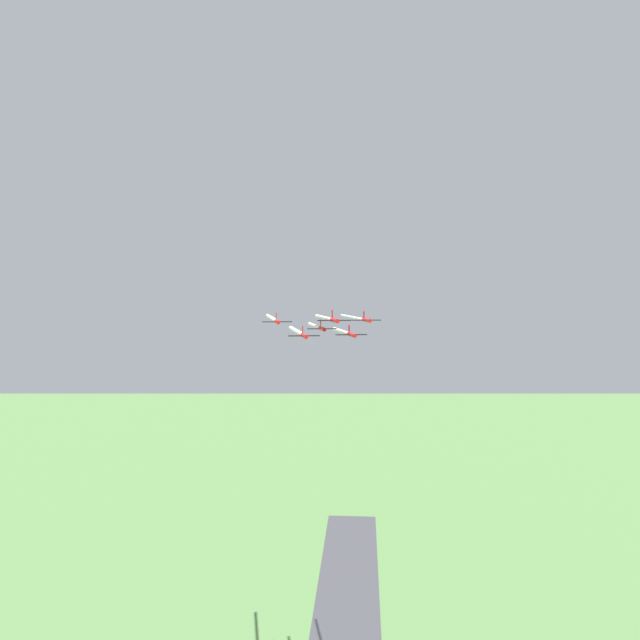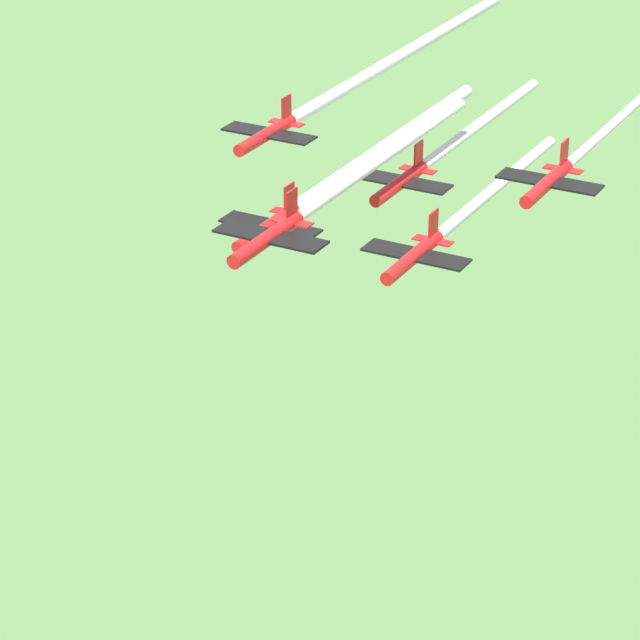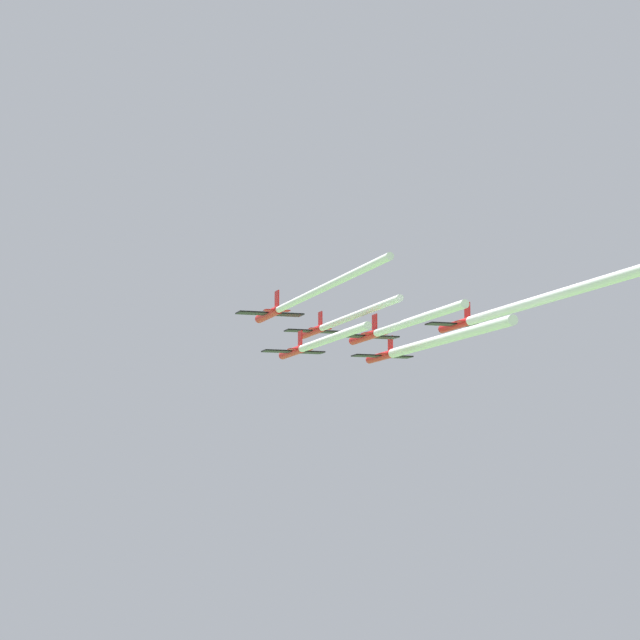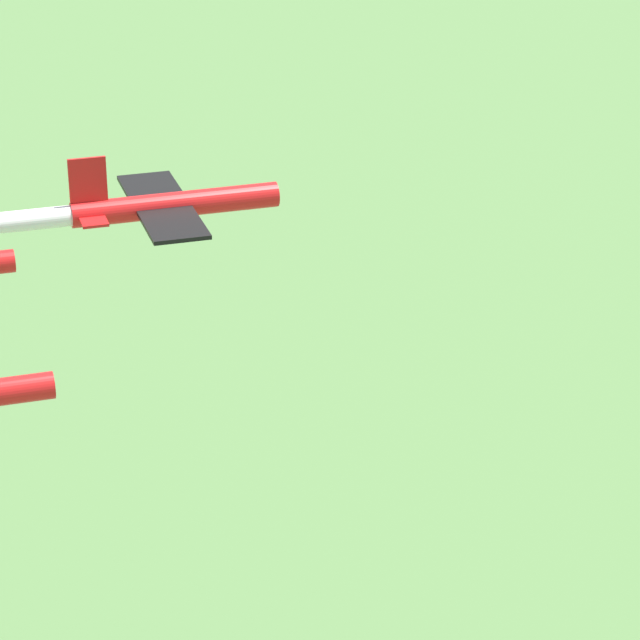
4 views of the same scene
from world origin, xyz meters
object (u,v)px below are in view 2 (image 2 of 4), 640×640
(jet_0, at_px, (269,237))
(jet_1, at_px, (415,255))
(jet_5, at_px, (268,134))
(jet_4, at_px, (401,182))
(jet_2, at_px, (269,226))
(jet_3, at_px, (548,182))

(jet_0, bearing_deg, jet_1, -120.47)
(jet_0, xyz_separation_m, jet_5, (-25.69, -12.65, -1.39))
(jet_4, bearing_deg, jet_1, 120.47)
(jet_0, distance_m, jet_5, 28.67)
(jet_2, distance_m, jet_3, 25.36)
(jet_2, height_order, jet_5, jet_5)
(jet_2, height_order, jet_4, jet_4)
(jet_1, bearing_deg, jet_2, -0.00)
(jet_1, distance_m, jet_3, 14.83)
(jet_0, relative_size, jet_5, 1.00)
(jet_1, relative_size, jet_5, 1.00)
(jet_2, xyz_separation_m, jet_4, (-11.77, 8.15, 1.39))
(jet_1, distance_m, jet_5, 25.28)
(jet_0, xyz_separation_m, jet_1, (-11.77, 8.15, -4.91))
(jet_2, relative_size, jet_3, 1.00)
(jet_2, bearing_deg, jet_0, 120.47)
(jet_0, relative_size, jet_1, 1.00)
(jet_1, distance_m, jet_4, 14.37)
(jet_0, xyz_separation_m, jet_2, (-12.84, -6.32, -5.12))
(jet_0, distance_m, jet_1, 15.14)
(jet_4, bearing_deg, jet_3, 180.00)
(jet_1, bearing_deg, jet_5, -29.54)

